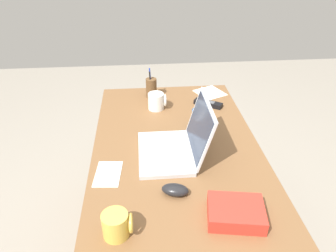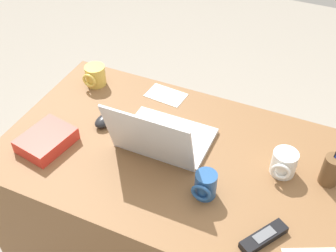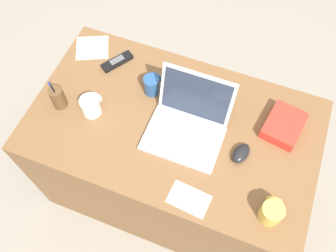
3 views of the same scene
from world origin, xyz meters
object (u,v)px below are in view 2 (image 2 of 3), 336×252
at_px(computer_mouse, 106,120).
at_px(coffee_mug_tall, 205,185).
at_px(coffee_mug_spare, 95,76).
at_px(cordless_phone, 264,237).
at_px(pen_holder, 331,170).
at_px(laptop, 161,138).
at_px(coffee_mug_white, 284,163).
at_px(snack_bag, 46,140).

distance_m(computer_mouse, coffee_mug_tall, 0.50).
height_order(coffee_mug_tall, coffee_mug_spare, coffee_mug_tall).
distance_m(coffee_mug_spare, cordless_phone, 0.98).
relative_size(computer_mouse, coffee_mug_tall, 1.09).
xyz_separation_m(coffee_mug_spare, pen_holder, (-1.00, 0.15, 0.01)).
height_order(laptop, cordless_phone, laptop).
height_order(laptop, coffee_mug_tall, laptop).
relative_size(coffee_mug_white, coffee_mug_tall, 1.05).
distance_m(cordless_phone, snack_bag, 0.83).
bearing_deg(coffee_mug_tall, coffee_mug_white, -135.99).
relative_size(coffee_mug_spare, cordless_phone, 0.62).
distance_m(coffee_mug_white, coffee_mug_spare, 0.87).
bearing_deg(snack_bag, coffee_mug_spare, -84.90).
xyz_separation_m(laptop, coffee_mug_tall, (-0.22, 0.14, -0.00)).
relative_size(computer_mouse, pen_holder, 0.58).
bearing_deg(computer_mouse, coffee_mug_spare, -34.34).
bearing_deg(computer_mouse, coffee_mug_tall, 175.83).
xyz_separation_m(coffee_mug_tall, cordless_phone, (-0.22, 0.09, -0.03)).
bearing_deg(computer_mouse, laptop, -171.47).
bearing_deg(coffee_mug_tall, laptop, -32.39).
xyz_separation_m(coffee_mug_tall, coffee_mug_spare, (0.64, -0.38, -0.00)).
bearing_deg(snack_bag, pen_holder, -165.87).
height_order(laptop, coffee_mug_spare, laptop).
bearing_deg(computer_mouse, snack_bag, 70.71).
bearing_deg(cordless_phone, coffee_mug_spare, -28.34).
bearing_deg(coffee_mug_spare, snack_bag, 95.10).
relative_size(laptop, coffee_mug_tall, 3.50).
height_order(coffee_mug_tall, pen_holder, pen_holder).
distance_m(coffee_mug_white, pen_holder, 0.15).
bearing_deg(coffee_mug_white, coffee_mug_tall, 44.01).
height_order(coffee_mug_white, coffee_mug_spare, coffee_mug_white).
bearing_deg(coffee_mug_tall, snack_bag, 1.86).
relative_size(coffee_mug_white, pen_holder, 0.55).
distance_m(laptop, coffee_mug_tall, 0.26).
bearing_deg(snack_bag, laptop, -157.55).
xyz_separation_m(coffee_mug_white, coffee_mug_spare, (0.85, -0.18, -0.00)).
height_order(laptop, computer_mouse, laptop).
bearing_deg(coffee_mug_white, snack_bag, 15.15).
bearing_deg(coffee_mug_tall, pen_holder, -148.00).
relative_size(computer_mouse, coffee_mug_white, 1.04).
distance_m(coffee_mug_white, coffee_mug_tall, 0.29).
relative_size(laptop, computer_mouse, 3.20).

